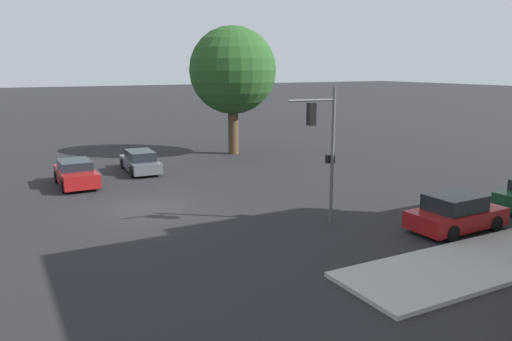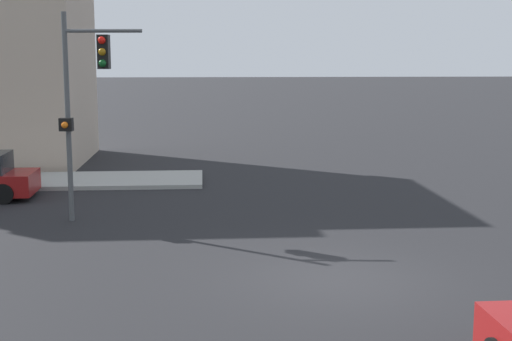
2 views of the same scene
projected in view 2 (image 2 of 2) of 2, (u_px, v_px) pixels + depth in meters
ground_plane at (337, 278)px, 14.55m from camera, size 300.00×300.00×0.00m
traffic_signal at (84, 87)px, 19.02m from camera, size 0.48×2.26×5.65m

